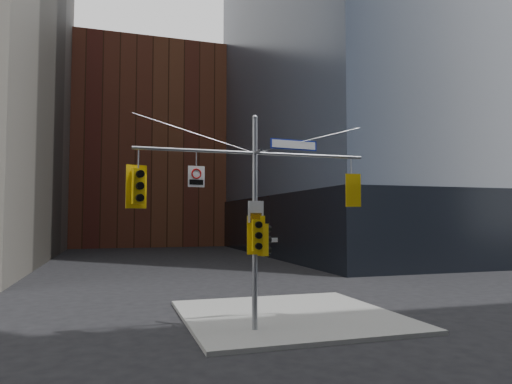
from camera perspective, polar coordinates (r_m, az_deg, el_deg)
ground at (r=13.86m, az=2.41°, el=-19.24°), size 160.00×160.00×0.00m
sidewalk_corner at (r=18.17m, az=4.18°, el=-15.15°), size 8.00×8.00×0.15m
podium_ne at (r=55.14m, az=18.92°, el=-3.94°), size 36.40×36.40×6.00m
brick_midrise at (r=71.43m, az=-13.49°, el=5.02°), size 26.00×20.00×28.00m
signal_assembly at (r=15.23m, az=-0.14°, el=-1.01°), size 8.00×0.80×7.30m
traffic_light_west_arm at (r=14.61m, az=-14.54°, el=0.70°), size 0.64×0.59×1.37m
traffic_light_east_arm at (r=16.68m, az=11.85°, el=0.18°), size 0.56×0.48×1.18m
traffic_light_pole_side at (r=15.35m, az=1.00°, el=-5.98°), size 0.46×0.39×1.08m
traffic_light_pole_front at (r=14.98m, az=0.16°, el=-5.43°), size 0.61×0.50×1.28m
street_sign_blade at (r=15.90m, az=4.75°, el=5.91°), size 1.77×0.22×0.35m
regulatory_sign_arm at (r=14.80m, az=-7.47°, el=2.01°), size 0.55×0.11×0.68m
regulatory_sign_pole at (r=15.11m, az=-0.02°, el=-2.55°), size 0.55×0.08×0.72m
street_blade_ew at (r=15.38m, az=1.46°, el=-6.03°), size 0.74×0.12×0.15m
street_blade_ns at (r=15.68m, az=-0.64°, el=-6.48°), size 0.06×0.76×0.15m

